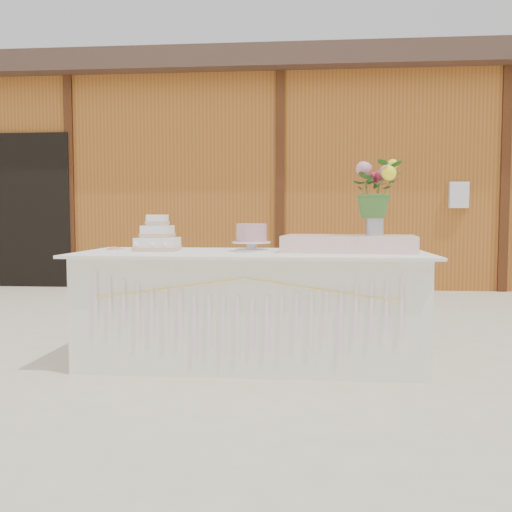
{
  "coord_description": "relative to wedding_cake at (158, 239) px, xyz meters",
  "views": [
    {
      "loc": [
        0.38,
        -3.92,
        1.02
      ],
      "look_at": [
        0.0,
        0.3,
        0.72
      ],
      "focal_mm": 40.0,
      "sensor_mm": 36.0,
      "label": 1
    }
  ],
  "objects": [
    {
      "name": "barn",
      "position": [
        0.67,
        5.93,
        0.82
      ],
      "size": [
        12.6,
        4.6,
        3.3
      ],
      "color": "#A55722",
      "rests_on": "ground"
    },
    {
      "name": "satin_runner",
      "position": [
        1.35,
        0.02,
        -0.03
      ],
      "size": [
        0.95,
        0.61,
        0.11
      ],
      "primitive_type": "cube",
      "rotation": [
        0.0,
        0.0,
        -0.1
      ],
      "color": "beige",
      "rests_on": "cake_table"
    },
    {
      "name": "bouquet",
      "position": [
        1.53,
        0.03,
        0.39
      ],
      "size": [
        0.42,
        0.39,
        0.39
      ],
      "primitive_type": "imported",
      "rotation": [
        0.0,
        0.0,
        0.26
      ],
      "color": "#376829",
      "rests_on": "flower_vase"
    },
    {
      "name": "wedding_cake",
      "position": [
        0.0,
        0.0,
        0.0
      ],
      "size": [
        0.29,
        0.29,
        0.26
      ],
      "rotation": [
        0.0,
        0.0,
        -0.02
      ],
      "color": "white",
      "rests_on": "cake_table"
    },
    {
      "name": "pink_cake_stand",
      "position": [
        0.67,
        -0.01,
        0.02
      ],
      "size": [
        0.27,
        0.27,
        0.19
      ],
      "color": "white",
      "rests_on": "cake_table"
    },
    {
      "name": "ground",
      "position": [
        0.68,
        -0.06,
        -0.86
      ],
      "size": [
        80.0,
        80.0,
        0.0
      ],
      "primitive_type": "plane",
      "color": "beige",
      "rests_on": "ground"
    },
    {
      "name": "loose_flowers",
      "position": [
        -0.35,
        0.06,
        -0.08
      ],
      "size": [
        0.21,
        0.4,
        0.02
      ],
      "primitive_type": null,
      "rotation": [
        0.0,
        0.0,
        0.15
      ],
      "color": "pink",
      "rests_on": "cake_table"
    },
    {
      "name": "cake_table",
      "position": [
        0.68,
        -0.07,
        -0.47
      ],
      "size": [
        2.4,
        1.0,
        0.77
      ],
      "color": "white",
      "rests_on": "ground"
    },
    {
      "name": "flower_vase",
      "position": [
        1.53,
        0.03,
        0.11
      ],
      "size": [
        0.12,
        0.12,
        0.17
      ],
      "primitive_type": "cylinder",
      "color": "#B9BABE",
      "rests_on": "satin_runner"
    }
  ]
}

